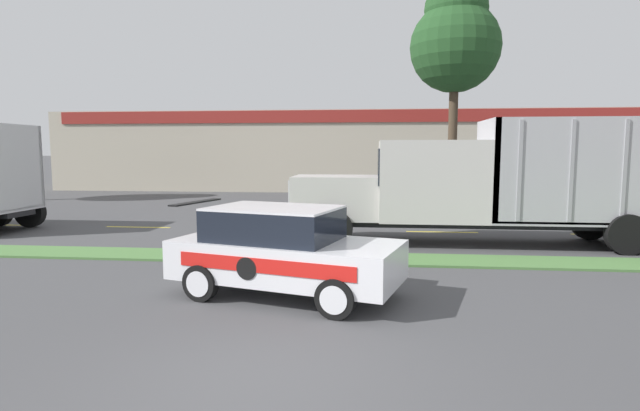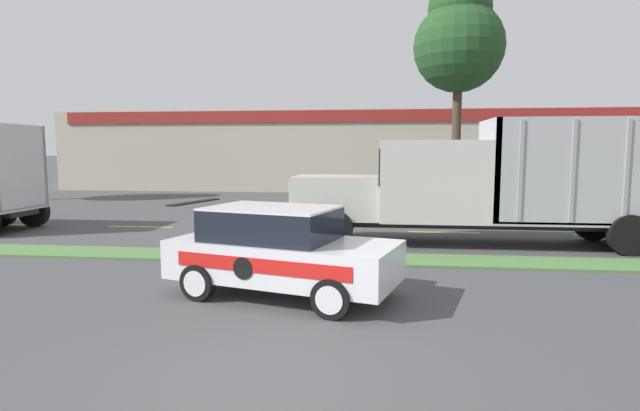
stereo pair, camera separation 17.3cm
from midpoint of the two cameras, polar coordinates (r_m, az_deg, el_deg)
ground_plane at (r=6.39m, az=-6.50°, el=-19.10°), size 600.00×600.00×0.00m
grass_verge at (r=12.76m, az=0.42°, el=-6.01°), size 120.00×1.37×0.06m
centre_line_2 at (r=22.17m, az=-32.21°, el=-1.82°), size 2.40×0.14×0.01m
centre_line_3 at (r=19.26m, az=-19.57°, el=-2.30°), size 2.40×0.14×0.01m
centre_line_4 at (r=17.57m, az=-3.54°, el=-2.74°), size 2.40×0.14×0.01m
centre_line_5 at (r=17.46m, az=14.22°, el=-2.97°), size 2.40×0.14×0.01m
centre_line_6 at (r=18.95m, az=30.64°, el=-2.94°), size 2.40×0.14×0.01m
dump_truck_mid at (r=15.26m, az=17.61°, el=1.76°), size 12.27×2.59×3.64m
rally_car at (r=9.48m, az=-4.03°, el=-5.08°), size 4.59×2.98×1.72m
store_building_backdrop at (r=38.90m, az=3.30°, el=6.19°), size 40.22×12.10×5.47m
tree_behind_centre at (r=26.66m, az=15.79°, el=17.89°), size 4.42×4.42×11.16m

